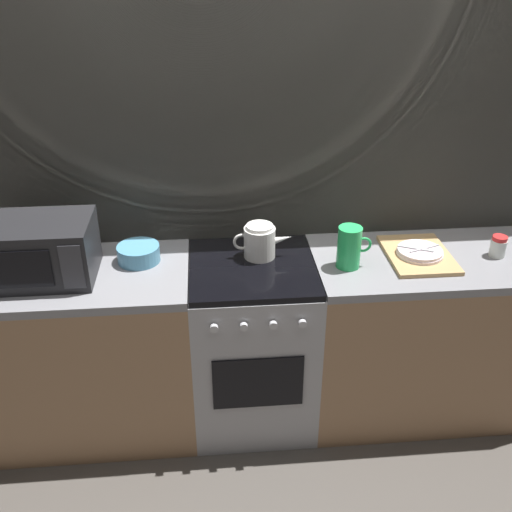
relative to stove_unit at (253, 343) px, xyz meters
The scene contains 11 objects.
ground_plane 0.45m from the stove_unit, 90.00° to the left, with size 8.00×8.00×0.00m, color #47423D.
back_wall 0.82m from the stove_unit, 90.00° to the left, with size 3.60×0.05×2.40m.
counter_left 0.90m from the stove_unit, behind, with size 1.20×0.60×0.90m.
stove_unit is the anchor object (origin of this frame).
counter_right 0.90m from the stove_unit, ahead, with size 1.20×0.60×0.90m.
microwave 1.11m from the stove_unit, behind, with size 0.46×0.35×0.27m.
kettle 0.54m from the stove_unit, 63.72° to the left, with size 0.28×0.15×0.17m.
mixing_bowl 0.73m from the stove_unit, behind, with size 0.20×0.20×0.08m, color teal.
pitcher 0.71m from the stove_unit, ahead, with size 0.16×0.11×0.20m.
dish_pile 0.93m from the stove_unit, ahead, with size 0.30×0.40×0.06m.
spice_jar 1.28m from the stove_unit, ahead, with size 0.08×0.08×0.10m.
Camera 1 is at (-0.20, -2.38, 2.26)m, focal length 41.27 mm.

